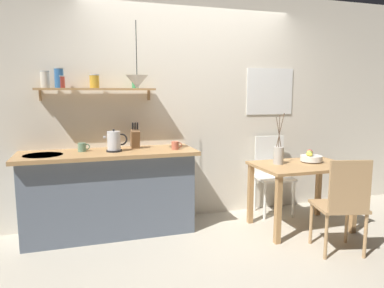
# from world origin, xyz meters

# --- Properties ---
(ground_plane) EXTENTS (14.00, 14.00, 0.00)m
(ground_plane) POSITION_xyz_m (0.00, 0.00, 0.00)
(ground_plane) COLOR #BCB29E
(back_wall) EXTENTS (6.80, 0.11, 2.70)m
(back_wall) POSITION_xyz_m (0.20, 0.65, 1.35)
(back_wall) COLOR silver
(back_wall) RESTS_ON ground_plane
(kitchen_counter) EXTENTS (1.83, 0.63, 0.90)m
(kitchen_counter) POSITION_xyz_m (-1.00, 0.32, 0.46)
(kitchen_counter) COLOR slate
(kitchen_counter) RESTS_ON ground_plane
(wall_shelf) EXTENTS (1.24, 0.20, 0.34)m
(wall_shelf) POSITION_xyz_m (-1.20, 0.49, 1.60)
(wall_shelf) COLOR tan
(dining_table) EXTENTS (1.03, 0.70, 0.73)m
(dining_table) POSITION_xyz_m (1.05, -0.15, 0.61)
(dining_table) COLOR tan
(dining_table) RESTS_ON ground_plane
(dining_chair_near) EXTENTS (0.51, 0.50, 0.92)m
(dining_chair_near) POSITION_xyz_m (1.02, -0.85, 0.51)
(dining_chair_near) COLOR tan
(dining_chair_near) RESTS_ON ground_plane
(dining_chair_far) EXTENTS (0.47, 0.42, 0.97)m
(dining_chair_far) POSITION_xyz_m (1.01, 0.42, 0.54)
(dining_chair_far) COLOR white
(dining_chair_far) RESTS_ON ground_plane
(fruit_bowl) EXTENTS (0.24, 0.24, 0.14)m
(fruit_bowl) POSITION_xyz_m (1.22, -0.08, 0.79)
(fruit_bowl) COLOR silver
(fruit_bowl) RESTS_ON dining_table
(twig_vase) EXTENTS (0.11, 0.11, 0.56)m
(twig_vase) POSITION_xyz_m (0.80, -0.07, 0.83)
(twig_vase) COLOR #B7B2A8
(twig_vase) RESTS_ON dining_table
(electric_kettle) EXTENTS (0.25, 0.16, 0.24)m
(electric_kettle) POSITION_xyz_m (-0.94, 0.28, 1.01)
(electric_kettle) COLOR black
(electric_kettle) RESTS_ON kitchen_counter
(knife_block) EXTENTS (0.09, 0.15, 0.29)m
(knife_block) POSITION_xyz_m (-0.70, 0.42, 1.02)
(knife_block) COLOR brown
(knife_block) RESTS_ON kitchen_counter
(coffee_mug_by_sink) EXTENTS (0.12, 0.08, 0.09)m
(coffee_mug_by_sink) POSITION_xyz_m (-1.26, 0.38, 0.95)
(coffee_mug_by_sink) COLOR slate
(coffee_mug_by_sink) RESTS_ON kitchen_counter
(coffee_mug_spare) EXTENTS (0.12, 0.08, 0.09)m
(coffee_mug_spare) POSITION_xyz_m (-0.30, 0.22, 0.95)
(coffee_mug_spare) COLOR #C6664C
(coffee_mug_spare) RESTS_ON kitchen_counter
(pendant_lamp) EXTENTS (0.23, 0.23, 0.66)m
(pendant_lamp) POSITION_xyz_m (-0.71, 0.16, 1.63)
(pendant_lamp) COLOR black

